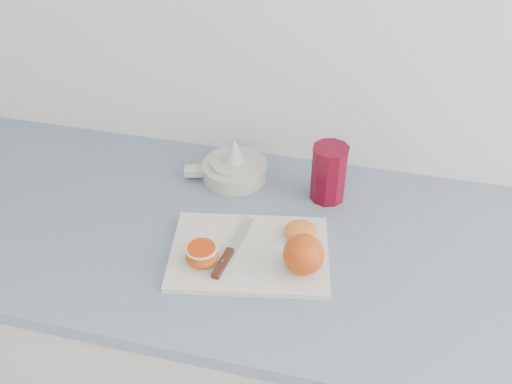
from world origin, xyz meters
TOP-DOWN VIEW (x-y plane):
  - counter at (0.06, 1.70)m, footprint 2.57×0.64m
  - cutting_board at (0.09, 1.63)m, footprint 0.35×0.28m
  - whole_orange at (0.20, 1.61)m, footprint 0.08×0.08m
  - half_orange at (0.01, 1.58)m, footprint 0.06×0.06m
  - squeezed_shell at (0.18, 1.70)m, footprint 0.07×0.07m
  - paring_knife at (0.05, 1.60)m, footprint 0.04×0.18m
  - citrus_juicer at (-0.01, 1.88)m, footprint 0.19×0.15m
  - red_tumbler at (0.21, 1.86)m, footprint 0.08×0.08m

SIDE VIEW (x-z plane):
  - counter at x=0.06m, z-range 0.00..0.89m
  - cutting_board at x=0.09m, z-range 0.89..0.90m
  - paring_knife at x=0.05m, z-range 0.90..0.91m
  - squeezed_shell at x=0.18m, z-range 0.90..0.93m
  - citrus_juicer at x=-0.01m, z-range 0.87..0.97m
  - half_orange at x=0.01m, z-range 0.90..0.94m
  - whole_orange at x=0.20m, z-range 0.90..0.98m
  - red_tumbler at x=0.21m, z-range 0.88..1.02m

